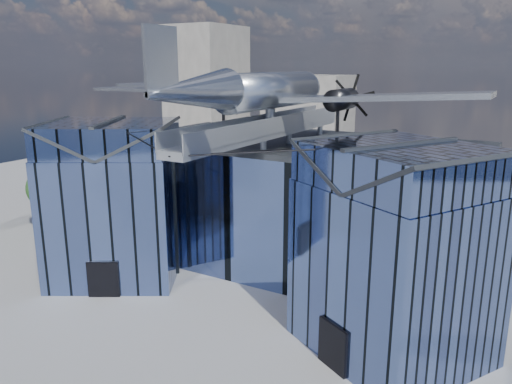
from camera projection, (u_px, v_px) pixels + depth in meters
The scene contains 4 objects.
ground_plane at pixel (242, 299), 34.55m from camera, with size 120.00×120.00×0.00m, color gray.
museum at pixel (281, 202), 38.05m from camera, with size 32.88×24.50×17.60m.
bg_towers at pixel (429, 105), 73.68m from camera, with size 77.00×24.50×26.00m.
tree_side_w at pixel (47, 188), 48.27m from camera, with size 3.98×3.98×6.08m.
Camera 1 is at (16.73, -26.86, 15.74)m, focal length 35.00 mm.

